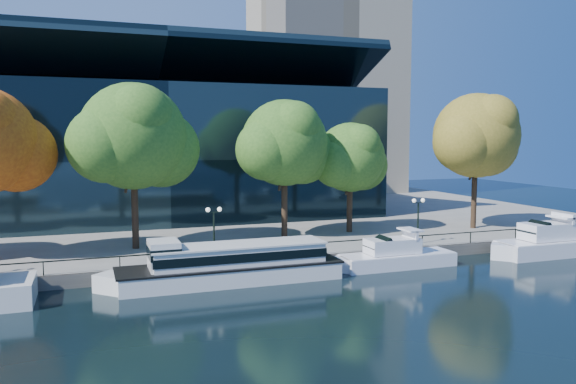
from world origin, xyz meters
name	(u,v)px	position (x,y,z in m)	size (l,w,h in m)	color
ground	(268,282)	(0.00, 0.00, 0.00)	(160.00, 160.00, 0.00)	black
promenade	(184,212)	(0.00, 36.38, 0.50)	(90.00, 67.08, 1.00)	slate
railing	(255,247)	(0.00, 3.25, 1.94)	(88.20, 0.08, 0.99)	black
convention_building	(156,153)	(-4.00, 31.79, 8.51)	(50.00, 24.57, 21.43)	black
office_tower	(324,7)	(28.00, 55.00, 33.02)	(22.50, 22.50, 65.90)	tan
tour_boat	(226,263)	(-2.87, 0.95, 1.41)	(17.50, 3.90, 3.32)	silver
cruiser_near	(393,256)	(10.81, 1.01, 0.95)	(10.51, 2.71, 3.04)	white
cruiser_far	(547,243)	(25.76, 0.28, 1.18)	(11.36, 3.15, 3.71)	white
tree_2	(135,139)	(-8.10, 10.72, 10.26)	(11.11, 9.11, 13.90)	black
tree_3	(286,145)	(5.40, 11.20, 9.68)	(9.94, 8.15, 12.84)	black
tree_4	(352,159)	(12.57, 12.18, 8.25)	(8.52, 6.99, 10.81)	black
tree_5	(478,138)	(25.74, 9.94, 10.34)	(10.79, 8.85, 13.85)	black
lamp_1	(214,221)	(-2.91, 4.50, 3.98)	(1.26, 0.36, 4.03)	black
lamp_2	(418,210)	(15.34, 4.50, 3.98)	(1.26, 0.36, 4.03)	black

